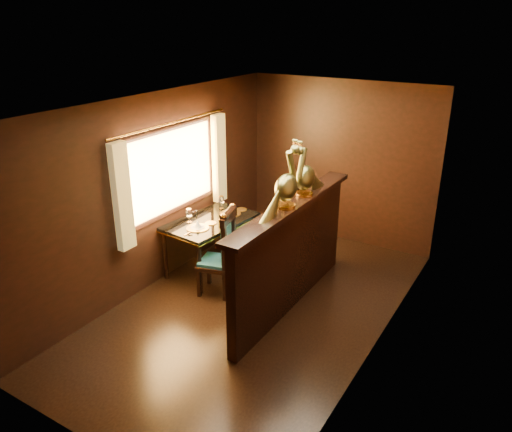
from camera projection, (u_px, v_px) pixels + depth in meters
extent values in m
plane|color=black|center=(255.00, 308.00, 6.15)|extent=(5.00, 5.00, 0.00)
cube|color=black|center=(340.00, 162.00, 7.65)|extent=(3.00, 0.04, 2.50)
cube|color=black|center=(80.00, 322.00, 3.70)|extent=(3.00, 0.04, 2.50)
cube|color=black|center=(156.00, 192.00, 6.40)|extent=(0.04, 5.00, 2.50)
cube|color=black|center=(384.00, 244.00, 4.96)|extent=(0.04, 5.00, 2.50)
cube|color=beige|center=(255.00, 104.00, 5.21)|extent=(3.00, 5.00, 0.04)
cube|color=#FFC672|center=(170.00, 171.00, 6.56)|extent=(0.01, 1.70, 1.05)
cube|color=yellow|center=(122.00, 197.00, 5.77)|extent=(0.10, 0.22, 1.30)
cube|color=yellow|center=(219.00, 159.00, 7.30)|extent=(0.10, 0.22, 1.30)
cylinder|color=#C38429|center=(172.00, 123.00, 6.28)|extent=(0.03, 2.20, 0.03)
cube|color=black|center=(291.00, 258.00, 5.99)|extent=(0.12, 2.60, 1.30)
cube|color=#373319|center=(287.00, 253.00, 6.00)|extent=(0.02, 2.20, 0.95)
cube|color=black|center=(293.00, 205.00, 5.73)|extent=(0.26, 2.70, 0.06)
cube|color=black|center=(210.00, 221.00, 6.81)|extent=(0.89, 1.34, 0.04)
cube|color=#C38429|center=(211.00, 223.00, 6.82)|extent=(0.91, 1.36, 0.02)
cylinder|color=black|center=(165.00, 255.00, 6.72)|extent=(0.06, 0.06, 0.70)
cylinder|color=black|center=(200.00, 269.00, 6.35)|extent=(0.06, 0.06, 0.70)
cylinder|color=black|center=(221.00, 228.00, 7.55)|extent=(0.06, 0.06, 0.70)
cylinder|color=black|center=(255.00, 239.00, 7.19)|extent=(0.06, 0.06, 0.70)
cylinder|color=gold|center=(198.00, 228.00, 6.54)|extent=(0.30, 0.30, 0.01)
cone|color=silver|center=(198.00, 224.00, 6.52)|extent=(0.11, 0.11, 0.10)
cylinder|color=gold|center=(230.00, 213.00, 7.01)|extent=(0.30, 0.30, 0.01)
cone|color=silver|center=(230.00, 210.00, 6.98)|extent=(0.11, 0.11, 0.10)
cylinder|color=silver|center=(193.00, 214.00, 6.93)|extent=(0.03, 0.03, 0.06)
cylinder|color=silver|center=(196.00, 213.00, 6.97)|extent=(0.03, 0.03, 0.06)
cube|color=black|center=(216.00, 264.00, 6.37)|extent=(0.51, 0.51, 0.05)
cube|color=navy|center=(216.00, 261.00, 6.35)|extent=(0.46, 0.46, 0.05)
cube|color=navy|center=(229.00, 241.00, 6.19)|extent=(0.12, 0.33, 0.54)
cube|color=black|center=(199.00, 283.00, 6.34)|extent=(0.05, 0.05, 0.37)
cube|color=black|center=(225.00, 287.00, 6.25)|extent=(0.05, 0.05, 0.37)
cube|color=black|center=(209.00, 271.00, 6.65)|extent=(0.05, 0.05, 0.37)
cube|color=black|center=(234.00, 274.00, 6.56)|extent=(0.05, 0.05, 0.37)
sphere|color=#C38429|center=(223.00, 216.00, 5.88)|extent=(0.06, 0.06, 0.06)
sphere|color=#C38429|center=(233.00, 206.00, 6.19)|extent=(0.06, 0.06, 0.06)
cube|color=black|center=(280.00, 239.00, 6.87)|extent=(0.55, 0.55, 0.07)
cube|color=navy|center=(280.00, 236.00, 6.85)|extent=(0.49, 0.49, 0.05)
cube|color=navy|center=(295.00, 215.00, 6.59)|extent=(0.07, 0.40, 0.65)
cube|color=black|center=(259.00, 258.00, 6.93)|extent=(0.05, 0.05, 0.45)
cube|color=black|center=(284.00, 266.00, 6.70)|extent=(0.05, 0.05, 0.45)
cube|color=black|center=(276.00, 247.00, 7.24)|extent=(0.05, 0.05, 0.45)
cube|color=black|center=(301.00, 255.00, 7.01)|extent=(0.05, 0.05, 0.45)
sphere|color=#C38429|center=(287.00, 184.00, 6.26)|extent=(0.08, 0.08, 0.08)
sphere|color=#C38429|center=(304.00, 176.00, 6.57)|extent=(0.08, 0.08, 0.08)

